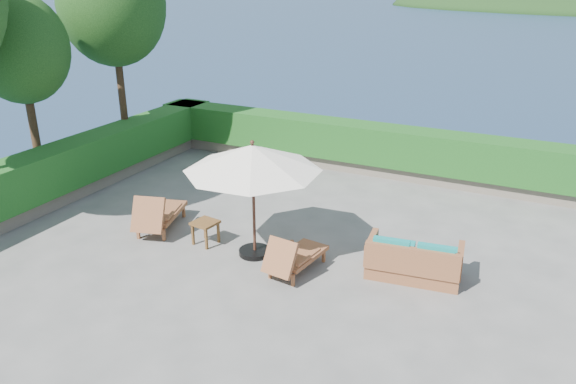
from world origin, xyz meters
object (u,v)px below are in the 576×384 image
at_px(lounge_right, 294,256).
at_px(wicker_loveseat, 413,262).
at_px(patio_umbrella, 253,159).
at_px(lounge_left, 158,214).
at_px(side_table, 205,226).

bearing_deg(lounge_right, wicker_loveseat, 29.41).
height_order(patio_umbrella, lounge_right, patio_umbrella).
bearing_deg(lounge_right, patio_umbrella, 169.88).
relative_size(patio_umbrella, lounge_left, 1.90).
bearing_deg(wicker_loveseat, lounge_right, -165.27).
bearing_deg(patio_umbrella, lounge_right, -17.77).
distance_m(patio_umbrella, lounge_left, 2.87).
bearing_deg(lounge_left, side_table, -20.23).
xyz_separation_m(lounge_left, side_table, (1.26, -0.09, 0.02)).
distance_m(lounge_left, lounge_right, 3.42).
relative_size(lounge_left, side_table, 3.29).
distance_m(patio_umbrella, wicker_loveseat, 3.49).
height_order(lounge_right, side_table, lounge_right).
distance_m(lounge_left, side_table, 1.27).
xyz_separation_m(lounge_right, wicker_loveseat, (2.02, 0.81, -0.03)).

